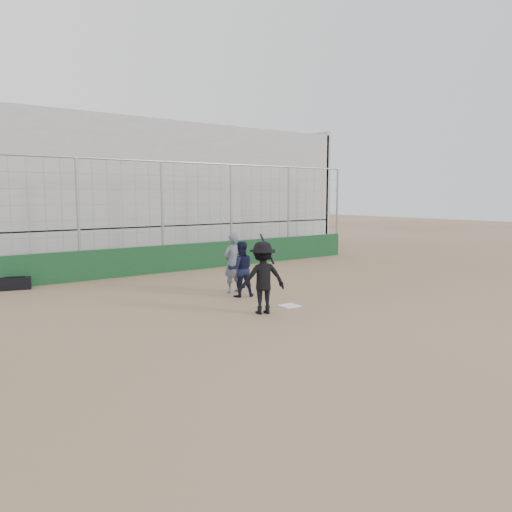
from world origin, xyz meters
TOP-DOWN VIEW (x-y plane):
  - ground at (0.00, 0.00)m, footprint 90.00×90.00m
  - home_plate at (0.00, 0.00)m, footprint 0.44×0.44m
  - backstop at (0.00, 7.00)m, footprint 18.10×0.25m
  - bleachers at (0.00, 11.95)m, footprint 20.25×6.70m
  - batter_at_plate at (-1.00, -0.18)m, footprint 1.26×0.97m
  - catcher_crouched at (-0.30, 1.70)m, footprint 0.90×0.80m
  - umpire at (-0.13, 2.35)m, footprint 0.69×0.50m
  - equipment_bag at (-5.05, 6.64)m, footprint 0.91×0.58m

SIDE VIEW (x-z plane):
  - ground at x=0.00m, z-range 0.00..0.00m
  - home_plate at x=0.00m, z-range 0.00..0.02m
  - equipment_bag at x=-5.05m, z-range -0.02..0.38m
  - catcher_crouched at x=-0.30m, z-range 0.00..1.05m
  - umpire at x=-0.13m, z-range 0.00..1.56m
  - batter_at_plate at x=-1.00m, z-range -0.08..1.80m
  - backstop at x=0.00m, z-range -1.06..2.98m
  - bleachers at x=0.00m, z-range -0.57..6.41m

